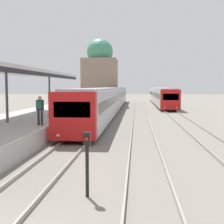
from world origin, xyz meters
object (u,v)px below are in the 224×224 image
(person_on_platform, at_px, (40,108))
(train_far, at_px, (161,95))
(signal_post_near, at_px, (87,157))
(train_near, at_px, (110,98))

(person_on_platform, relative_size, train_far, 0.05)
(train_far, distance_m, signal_post_near, 46.82)
(train_far, xyz_separation_m, signal_post_near, (-5.67, -46.47, -0.46))
(train_near, bearing_deg, train_far, 61.61)
(signal_post_near, bearing_deg, train_far, 83.04)
(signal_post_near, bearing_deg, train_near, 93.60)
(train_far, height_order, signal_post_near, train_far)
(person_on_platform, height_order, signal_post_near, person_on_platform)
(person_on_platform, xyz_separation_m, train_near, (2.04, 23.71, -0.29))
(train_near, bearing_deg, signal_post_near, -86.40)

